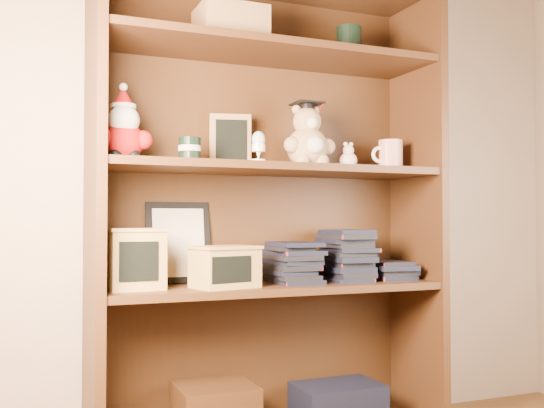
{
  "coord_description": "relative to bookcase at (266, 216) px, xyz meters",
  "views": [
    {
      "loc": [
        -0.68,
        -0.69,
        0.76
      ],
      "look_at": [
        0.14,
        1.3,
        0.82
      ],
      "focal_mm": 42.0,
      "sensor_mm": 36.0,
      "label": 1
    }
  ],
  "objects": [
    {
      "name": "treats_box",
      "position": [
        -0.46,
        -0.05,
        -0.13
      ],
      "size": [
        0.18,
        0.18,
        0.19
      ],
      "color": "tan",
      "rests_on": "shelf_lower"
    },
    {
      "name": "book_stack_right",
      "position": [
        0.46,
        -0.05,
        -0.2
      ],
      "size": [
        0.14,
        0.2,
        0.06
      ],
      "color": "black",
      "rests_on": "shelf_lower"
    },
    {
      "name": "book_stack_mid",
      "position": [
        0.29,
        -0.05,
        -0.14
      ],
      "size": [
        0.14,
        0.2,
        0.18
      ],
      "color": "black",
      "rests_on": "shelf_lower"
    },
    {
      "name": "pencils_box",
      "position": [
        -0.19,
        -0.12,
        -0.16
      ],
      "size": [
        0.23,
        0.19,
        0.13
      ],
      "color": "tan",
      "rests_on": "shelf_lower"
    },
    {
      "name": "grad_teddy_bear",
      "position": [
        0.13,
        -0.06,
        0.26
      ],
      "size": [
        0.19,
        0.16,
        0.23
      ],
      "color": "tan",
      "rests_on": "shelf_upper"
    },
    {
      "name": "teachers_tin",
      "position": [
        -0.29,
        -0.05,
        0.21
      ],
      "size": [
        0.07,
        0.07,
        0.08
      ],
      "color": "black",
      "rests_on": "shelf_upper"
    },
    {
      "name": "santa_plush",
      "position": [
        -0.5,
        -0.06,
        0.26
      ],
      "size": [
        0.18,
        0.13,
        0.25
      ],
      "color": "#A50F0F",
      "rests_on": "shelf_upper"
    },
    {
      "name": "certificate_frame",
      "position": [
        -0.29,
        0.09,
        -0.09
      ],
      "size": [
        0.22,
        0.06,
        0.28
      ],
      "color": "black",
      "rests_on": "shelf_lower"
    },
    {
      "name": "bookcase",
      "position": [
        0.0,
        0.0,
        0.0
      ],
      "size": [
        1.2,
        0.35,
        1.6
      ],
      "color": "#442713",
      "rests_on": "ground"
    },
    {
      "name": "shelf_upper",
      "position": [
        0.0,
        -0.05,
        0.16
      ],
      "size": [
        1.14,
        0.33,
        0.02
      ],
      "color": "#442713",
      "rests_on": "ground"
    },
    {
      "name": "book_stack_left",
      "position": [
        0.07,
        -0.05,
        -0.16
      ],
      "size": [
        0.14,
        0.2,
        0.14
      ],
      "color": "black",
      "rests_on": "shelf_lower"
    },
    {
      "name": "shelf_lower",
      "position": [
        0.0,
        -0.05,
        -0.24
      ],
      "size": [
        1.14,
        0.33,
        0.02
      ],
      "color": "#442713",
      "rests_on": "ground"
    },
    {
      "name": "egg_cup",
      "position": [
        -0.08,
        -0.13,
        0.23
      ],
      "size": [
        0.05,
        0.05,
        0.1
      ],
      "color": "white",
      "rests_on": "shelf_upper"
    },
    {
      "name": "chalkboard_plaque",
      "position": [
        -0.11,
        0.06,
        0.26
      ],
      "size": [
        0.15,
        0.09,
        0.19
      ],
      "color": "#9E7547",
      "rests_on": "shelf_upper"
    },
    {
      "name": "teacher_mug",
      "position": [
        0.47,
        -0.05,
        0.23
      ],
      "size": [
        0.12,
        0.09,
        0.11
      ],
      "color": "silver",
      "rests_on": "shelf_upper"
    },
    {
      "name": "pink_figurine",
      "position": [
        0.3,
        -0.05,
        0.21
      ],
      "size": [
        0.06,
        0.06,
        0.1
      ],
      "color": "beige",
      "rests_on": "shelf_upper"
    }
  ]
}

